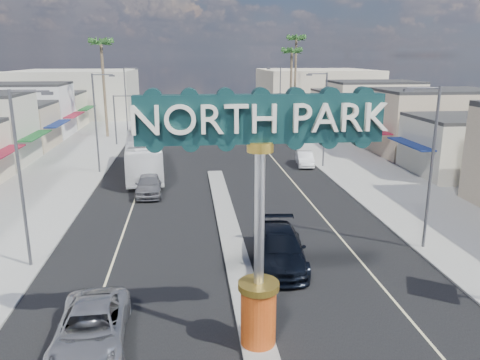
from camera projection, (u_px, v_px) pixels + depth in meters
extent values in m
plane|color=gray|center=(214.00, 170.00, 44.39)|extent=(160.00, 160.00, 0.00)
cube|color=black|center=(214.00, 170.00, 44.39)|extent=(20.00, 120.00, 0.01)
cube|color=gray|center=(229.00, 229.00, 29.01)|extent=(1.30, 30.00, 0.16)
cube|color=gray|center=(62.00, 173.00, 42.86)|extent=(8.00, 120.00, 0.12)
cube|color=gray|center=(356.00, 166.00, 45.89)|extent=(8.00, 120.00, 0.12)
cube|color=#B7B29E|center=(398.00, 117.00, 58.70)|extent=(12.00, 42.00, 6.00)
cube|color=#B7B29E|center=(77.00, 93.00, 84.19)|extent=(20.00, 20.00, 8.00)
cube|color=beige|center=(315.00, 91.00, 88.95)|extent=(20.00, 20.00, 8.00)
cylinder|color=#C6390F|center=(258.00, 316.00, 17.18)|extent=(1.30, 1.30, 2.20)
cylinder|color=gold|center=(259.00, 286.00, 16.87)|extent=(1.50, 1.50, 0.25)
cylinder|color=#B7B7BC|center=(259.00, 220.00, 16.22)|extent=(0.36, 0.36, 4.80)
cylinder|color=gold|center=(260.00, 147.00, 15.55)|extent=(0.90, 0.90, 0.35)
cube|color=#0E2C2D|center=(260.00, 119.00, 15.32)|extent=(8.20, 0.50, 1.60)
cylinder|color=#47474C|center=(115.00, 121.00, 55.87)|extent=(0.18, 0.18, 6.00)
cylinder|color=#47474C|center=(135.00, 96.00, 55.40)|extent=(5.00, 0.12, 0.12)
cube|color=black|center=(152.00, 100.00, 55.74)|extent=(0.32, 0.32, 1.00)
sphere|color=red|center=(152.00, 97.00, 55.49)|extent=(0.22, 0.22, 0.22)
cylinder|color=#47474C|center=(295.00, 118.00, 58.25)|extent=(0.18, 0.18, 6.00)
cylinder|color=#47474C|center=(276.00, 95.00, 57.24)|extent=(5.00, 0.12, 0.12)
cube|color=black|center=(260.00, 99.00, 57.15)|extent=(0.32, 0.32, 1.00)
sphere|color=red|center=(260.00, 96.00, 56.89)|extent=(0.22, 0.22, 0.22)
cylinder|color=#47474C|center=(21.00, 183.00, 22.88)|extent=(0.16, 0.16, 9.00)
cylinder|color=#47474C|center=(29.00, 91.00, 21.85)|extent=(1.80, 0.10, 0.10)
cube|color=#47474C|center=(47.00, 93.00, 21.96)|extent=(0.50, 0.22, 0.15)
cylinder|color=#47474C|center=(96.00, 125.00, 42.09)|extent=(0.16, 0.16, 9.00)
cylinder|color=#47474C|center=(102.00, 75.00, 41.05)|extent=(1.80, 0.10, 0.10)
cube|color=#47474C|center=(112.00, 76.00, 41.16)|extent=(0.50, 0.22, 0.15)
cylinder|color=#47474C|center=(126.00, 102.00, 63.21)|extent=(0.16, 0.16, 9.00)
cylinder|color=#47474C|center=(131.00, 68.00, 62.18)|extent=(1.80, 0.10, 0.10)
cube|color=#47474C|center=(137.00, 69.00, 62.29)|extent=(0.50, 0.22, 0.15)
cylinder|color=#47474C|center=(431.00, 171.00, 25.18)|extent=(0.16, 0.16, 9.00)
cylinder|color=#47474C|center=(424.00, 88.00, 23.95)|extent=(1.80, 0.10, 0.10)
cube|color=#47474C|center=(408.00, 90.00, 23.88)|extent=(0.50, 0.22, 0.15)
cylinder|color=#47474C|center=(325.00, 121.00, 44.38)|extent=(0.16, 0.16, 9.00)
cylinder|color=#47474C|center=(318.00, 74.00, 43.15)|extent=(1.80, 0.10, 0.10)
cube|color=#47474C|center=(309.00, 75.00, 43.09)|extent=(0.50, 0.22, 0.15)
cylinder|color=#47474C|center=(280.00, 100.00, 65.50)|extent=(0.16, 0.16, 9.00)
cylinder|color=#47474C|center=(274.00, 68.00, 64.27)|extent=(1.80, 0.10, 0.10)
cube|color=#47474C|center=(268.00, 69.00, 64.21)|extent=(0.50, 0.22, 0.15)
cylinder|color=brown|center=(104.00, 92.00, 60.64)|extent=(0.36, 0.36, 12.00)
cylinder|color=brown|center=(291.00, 91.00, 69.35)|extent=(0.36, 0.36, 11.00)
cylinder|color=brown|center=(295.00, 81.00, 75.07)|extent=(0.36, 0.36, 13.00)
imported|color=#AAAAAF|center=(91.00, 328.00, 17.25)|extent=(2.80, 5.65, 1.54)
imported|color=black|center=(280.00, 248.00, 24.15)|extent=(3.05, 6.34, 1.78)
imported|color=slate|center=(149.00, 184.00, 36.33)|extent=(2.06, 4.97, 1.68)
imported|color=white|center=(305.00, 159.00, 46.01)|extent=(2.02, 4.38, 1.39)
imported|color=white|center=(143.00, 155.00, 42.51)|extent=(4.20, 12.95, 3.54)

